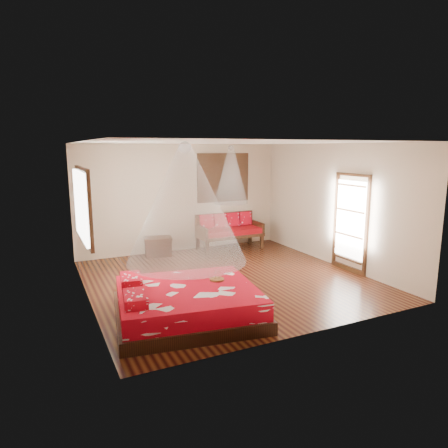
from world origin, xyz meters
The scene contains 10 objects.
room centered at (0.00, 0.00, 1.40)m, with size 5.54×5.54×2.84m.
bed centered at (-1.43, -1.45, 0.25)m, with size 2.52×2.34×0.65m.
daybed centered at (1.20, 2.38, 0.52)m, with size 1.74×0.78×0.94m.
storage_chest centered at (-0.76, 2.45, 0.24)m, with size 0.76×0.61×0.47m.
shutter_panel centered at (1.20, 2.72, 1.90)m, with size 1.52×0.06×1.32m.
window_left centered at (-2.71, 0.20, 1.70)m, with size 0.10×1.74×1.34m.
glazed_door centered at (2.72, -0.60, 1.07)m, with size 0.08×1.02×2.16m.
wine_tray centered at (-0.83, -1.30, 0.55)m, with size 0.24×0.24×0.20m.
mosquito_net_main centered at (-1.41, -1.45, 1.85)m, with size 1.87×1.87×1.80m, color white.
mosquito_net_daybed centered at (1.20, 2.25, 2.00)m, with size 0.90×0.90×1.50m, color white.
Camera 1 is at (-3.49, -7.15, 2.69)m, focal length 32.00 mm.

